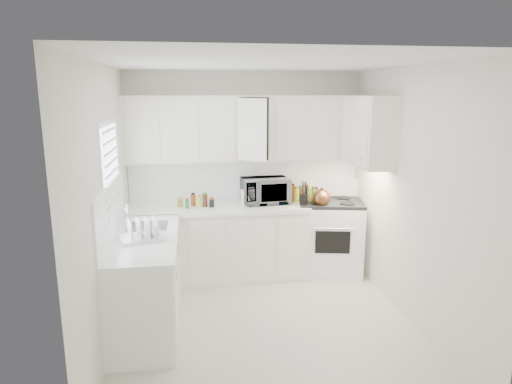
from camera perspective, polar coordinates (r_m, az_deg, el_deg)
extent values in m
plane|color=beige|center=(4.83, 1.30, -16.50)|extent=(3.20, 3.20, 0.00)
plane|color=white|center=(4.23, 1.47, 16.04)|extent=(3.20, 3.20, 0.00)
plane|color=silver|center=(5.90, -1.31, 2.35)|extent=(3.00, 0.00, 3.00)
plane|color=silver|center=(2.86, 7.00, -8.93)|extent=(3.00, 0.00, 3.00)
plane|color=silver|center=(4.35, -18.48, -1.97)|extent=(0.00, 3.20, 3.20)
plane|color=silver|center=(4.83, 19.18, -0.62)|extent=(0.00, 3.20, 3.20)
cube|color=white|center=(5.64, -4.82, -2.07)|extent=(2.24, 0.64, 0.05)
cube|color=white|center=(4.60, -13.92, -5.77)|extent=(0.64, 1.62, 0.05)
cube|color=white|center=(5.90, -1.29, 1.61)|extent=(2.98, 0.02, 0.55)
cube|color=white|center=(4.56, -17.87, -2.26)|extent=(0.02, 1.60, 0.55)
imported|color=gray|center=(5.75, 1.18, 0.53)|extent=(0.61, 0.38, 0.39)
cylinder|color=white|center=(5.86, -0.95, 0.15)|extent=(0.12, 0.12, 0.27)
cylinder|color=olive|center=(5.73, -9.52, -1.03)|extent=(0.06, 0.06, 0.13)
cylinder|color=#2A7E2E|center=(5.64, -8.77, -1.22)|extent=(0.06, 0.06, 0.13)
cylinder|color=#A64916|center=(5.73, -8.02, -0.98)|extent=(0.06, 0.06, 0.13)
cylinder|color=#B6D832|center=(5.65, -7.25, -1.17)|extent=(0.06, 0.06, 0.13)
cylinder|color=#512C17|center=(5.73, -6.52, -0.93)|extent=(0.06, 0.06, 0.13)
cylinder|color=black|center=(5.65, -5.73, -1.12)|extent=(0.06, 0.06, 0.13)
cylinder|color=#A64916|center=(5.91, 4.46, -0.18)|extent=(0.06, 0.06, 0.19)
cylinder|color=#B6D832|center=(5.87, 5.12, -0.29)|extent=(0.06, 0.06, 0.19)
cylinder|color=#512C17|center=(5.94, 5.50, -0.15)|extent=(0.06, 0.06, 0.19)
cylinder|color=black|center=(5.89, 6.16, -0.26)|extent=(0.06, 0.06, 0.19)
cylinder|color=olive|center=(5.96, 6.52, -0.11)|extent=(0.06, 0.06, 0.19)
cylinder|color=#2A7E2E|center=(5.92, 7.19, -0.22)|extent=(0.06, 0.06, 0.19)
cylinder|color=#A64916|center=(5.99, 7.54, -0.08)|extent=(0.06, 0.06, 0.19)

